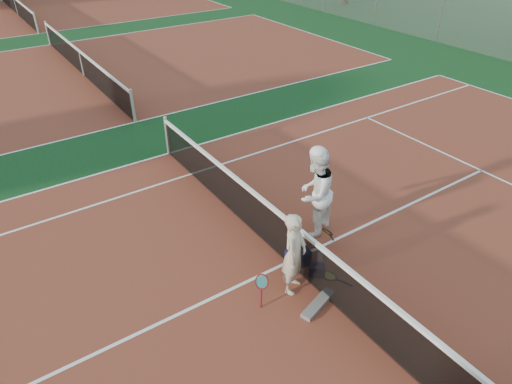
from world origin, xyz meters
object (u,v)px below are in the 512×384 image
Objects in this scene: racket_red at (262,288)px; water_bottle at (320,259)px; sports_bag_purple at (317,270)px; player_a at (294,253)px; racket_black_held at (327,237)px; racket_spare at (329,276)px; sports_bag_navy at (298,257)px; player_b at (315,193)px; net_main at (289,242)px.

water_bottle is at bearing -44.92° from racket_red.
player_a is at bearing -179.78° from sports_bag_purple.
racket_black_held is 0.84× the size of racket_spare.
sports_bag_navy is 0.46m from sports_bag_purple.
racket_red is (-2.03, -1.03, -0.70)m from player_b.
sports_bag_navy is (-0.28, 0.61, 0.16)m from racket_spare.
racket_black_held is 1.67× the size of water_bottle.
sports_bag_navy reaches higher than racket_spare.
player_b reaches higher than sports_bag_purple.
racket_red is 1.31× the size of sports_bag_navy.
racket_red is at bearing -161.34° from sports_bag_navy.
water_bottle is at bearing -22.21° from player_a.
racket_red is (-0.65, 0.07, -0.53)m from player_a.
sports_bag_navy is at bearing 13.15° from player_b.
net_main is 1.25m from player_b.
water_bottle is at bearing 21.34° from racket_black_held.
water_bottle reaches higher than sports_bag_purple.
racket_red reaches higher than racket_spare.
sports_bag_navy is 1.44× the size of water_bottle.
player_b is at bearing 26.31° from net_main.
sports_bag_purple is (0.24, -0.59, -0.40)m from net_main.
net_main is 19.44× the size of racket_red.
sports_bag_purple is (-0.16, 0.17, 0.10)m from racket_spare.
net_main is at bearing 23.74° from player_a.
player_a is 5.45× the size of water_bottle.
player_b is 2.38m from racket_red.
net_main is 0.39m from sports_bag_navy.
racket_spare is (1.40, -0.24, -0.27)m from racket_red.
player_a is at bearing -137.00° from sports_bag_navy.
player_a is at bearing -55.64° from racket_red.
net_main reaches higher than sports_bag_navy.
racket_black_held is at bearing 35.33° from water_bottle.
racket_black_held reaches higher than sports_bag_navy.
player_b is at bearing -47.97° from racket_spare.
player_b is at bearing 35.84° from sports_bag_navy.
player_b reaches higher than player_a.
racket_black_held is at bearing -13.13° from player_a.
racket_spare is (-0.53, -0.70, -0.24)m from racket_black_held.
player_b is 7.02× the size of sports_bag_purple.
racket_black_held is at bearing 37.24° from sports_bag_purple.
sports_bag_navy is (1.12, 0.38, -0.11)m from racket_red.
water_bottle is (0.33, -0.25, -0.02)m from sports_bag_navy.
sports_bag_purple is at bearing 31.56° from player_b.
net_main is at bearing 112.57° from sports_bag_purple.
water_bottle is at bearing -40.76° from net_main.
racket_red is at bearing 177.10° from sports_bag_purple.
player_b is at bearing 2.97° from player_a.
sports_bag_purple is (0.12, -0.44, -0.06)m from sports_bag_navy.
racket_red reaches higher than racket_black_held.
sports_bag_navy is (0.48, 0.44, -0.65)m from player_a.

